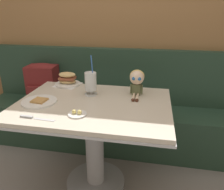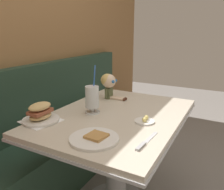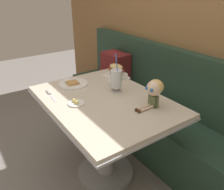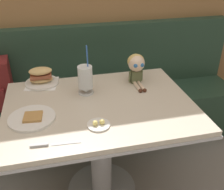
% 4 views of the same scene
% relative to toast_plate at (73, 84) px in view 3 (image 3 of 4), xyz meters
% --- Properties ---
extents(ground_plane, '(8.00, 8.00, 0.00)m').
position_rel_toast_plate_xyz_m(ground_plane, '(0.38, -0.11, -0.75)').
color(ground_plane, gray).
extents(wood_panel_wall, '(4.40, 0.08, 2.40)m').
position_rel_toast_plate_xyz_m(wood_panel_wall, '(0.38, 0.94, 0.45)').
color(wood_panel_wall, olive).
rests_on(wood_panel_wall, ground).
extents(booth_bench, '(2.60, 0.48, 1.00)m').
position_rel_toast_plate_xyz_m(booth_bench, '(0.38, 0.70, -0.42)').
color(booth_bench, '#233D2D').
rests_on(booth_bench, ground).
extents(diner_table, '(1.11, 0.81, 0.74)m').
position_rel_toast_plate_xyz_m(diner_table, '(0.38, 0.07, -0.21)').
color(diner_table, beige).
rests_on(diner_table, ground).
extents(toast_plate, '(0.25, 0.25, 0.03)m').
position_rel_toast_plate_xyz_m(toast_plate, '(0.00, 0.00, 0.00)').
color(toast_plate, white).
rests_on(toast_plate, diner_table).
extents(milkshake_glass, '(0.10, 0.10, 0.32)m').
position_rel_toast_plate_xyz_m(milkshake_glass, '(0.32, 0.22, 0.09)').
color(milkshake_glass, silver).
rests_on(milkshake_glass, diner_table).
extents(sandwich_plate, '(0.23, 0.23, 0.12)m').
position_rel_toast_plate_xyz_m(sandwich_plate, '(0.05, 0.41, 0.04)').
color(sandwich_plate, white).
rests_on(sandwich_plate, diner_table).
extents(butter_saucer, '(0.12, 0.12, 0.04)m').
position_rel_toast_plate_xyz_m(butter_saucer, '(0.33, -0.14, 0.00)').
color(butter_saucer, white).
rests_on(butter_saucer, diner_table).
extents(butter_knife, '(0.24, 0.03, 0.01)m').
position_rel_toast_plate_xyz_m(butter_knife, '(0.07, -0.23, -0.00)').
color(butter_knife, silver).
rests_on(butter_knife, diner_table).
extents(seated_doll, '(0.11, 0.22, 0.20)m').
position_rel_toast_plate_xyz_m(seated_doll, '(0.67, 0.29, 0.12)').
color(seated_doll, '#5B6642').
rests_on(seated_doll, diner_table).
extents(backpack, '(0.31, 0.26, 0.41)m').
position_rel_toast_plate_xyz_m(backpack, '(-0.33, 0.67, -0.09)').
color(backpack, maroon).
rests_on(backpack, booth_bench).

